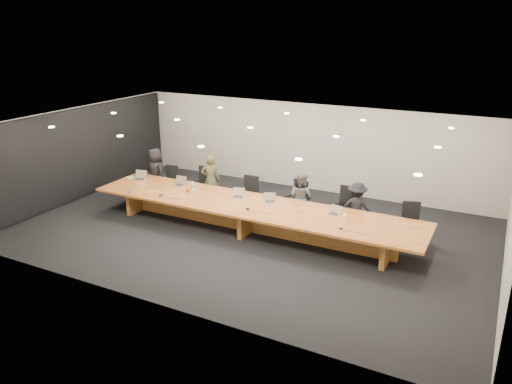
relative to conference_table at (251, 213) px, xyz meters
The scene contains 29 objects.
ground 0.52m from the conference_table, ahead, with size 12.00×12.00×0.00m, color black.
back_wall 4.10m from the conference_table, 90.00° to the left, with size 12.00×0.02×2.80m, color silver.
left_wall_panel 6.00m from the conference_table, behind, with size 0.08×7.84×2.74m, color black.
conference_table is the anchor object (origin of this frame).
chair_far_left 3.67m from the conference_table, 161.28° to the left, with size 0.52×0.52×1.02m, color black, non-canonical shape.
chair_left 2.58m from the conference_table, 150.86° to the left, with size 0.58×0.58×1.13m, color black, non-canonical shape.
chair_mid_left 1.38m from the conference_table, 121.01° to the left, with size 0.55×0.55×1.08m, color black, non-canonical shape.
chair_mid_right 1.47m from the conference_table, 60.79° to the left, with size 0.57×0.57×1.13m, color black, non-canonical shape.
chair_right 2.50m from the conference_table, 30.12° to the left, with size 0.60×0.60×1.17m, color black, non-canonical shape.
chair_far_right 4.03m from the conference_table, 16.90° to the left, with size 0.53×0.53×1.05m, color black, non-canonical shape.
person_a 4.11m from the conference_table, 163.98° to the left, with size 0.75×0.49×1.53m, color black.
person_b 2.30m from the conference_table, 149.04° to the left, with size 0.57×0.38×1.57m, color #37351E.
person_c 1.51m from the conference_table, 52.18° to the left, with size 0.69×0.54×1.42m, color #4D4E4F.
person_d 2.74m from the conference_table, 25.77° to the left, with size 0.88×0.51×1.37m, color black.
laptop_a 3.98m from the conference_table, behind, with size 0.36×0.26×0.28m, color #BAAC8E, non-canonical shape.
laptop_b 2.63m from the conference_table, behind, with size 0.34×0.25×0.27m, color #BDB090, non-canonical shape.
laptop_c 0.73m from the conference_table, 150.06° to the left, with size 0.32×0.23×0.25m, color beige, non-canonical shape.
laptop_d 0.63m from the conference_table, 47.78° to the left, with size 0.30×0.22×0.23m, color tan, non-canonical shape.
laptop_e 2.20m from the conference_table, ahead, with size 0.29×0.21×0.23m, color #BAA98E, non-canonical shape.
water_bottle 2.02m from the conference_table, behind, with size 0.08×0.08×0.24m, color silver.
amber_mug 2.03m from the conference_table, behind, with size 0.08×0.08×0.10m, color brown.
paper_cup_near 1.43m from the conference_table, ahead, with size 0.07×0.07×0.08m, color silver.
paper_cup_far 2.47m from the conference_table, ahead, with size 0.07×0.07×0.08m, color white.
notepad 4.38m from the conference_table, behind, with size 0.22×0.17×0.01m, color silver.
lime_gadget 4.36m from the conference_table, behind, with size 0.15×0.08×0.02m, color #54B02E.
av_box 3.52m from the conference_table, 169.22° to the right, with size 0.18×0.14×0.03m, color #A8A8AC.
mic_left 2.56m from the conference_table, 168.50° to the right, with size 0.11×0.11×0.03m, color black.
mic_center 0.42m from the conference_table, 75.26° to the right, with size 0.13×0.13×0.03m, color black.
mic_right 2.63m from the conference_table, ahead, with size 0.11×0.11×0.03m, color black.
Camera 1 is at (5.67, -10.68, 5.26)m, focal length 35.00 mm.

